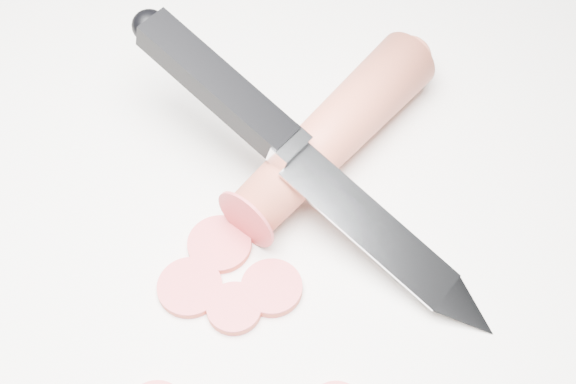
# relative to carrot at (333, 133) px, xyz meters

# --- Properties ---
(ground) EXTENTS (2.40, 2.40, 0.00)m
(ground) POSITION_rel_carrot_xyz_m (-0.03, -0.09, -0.02)
(ground) COLOR silver
(ground) RESTS_ON ground
(carrot) EXTENTS (0.12, 0.18, 0.04)m
(carrot) POSITION_rel_carrot_xyz_m (0.00, 0.00, 0.00)
(carrot) COLOR #BB4D36
(carrot) RESTS_ON ground
(carrot_slice_2) EXTENTS (0.03, 0.03, 0.01)m
(carrot_slice_2) POSITION_rel_carrot_xyz_m (-0.04, -0.13, -0.02)
(carrot_slice_2) COLOR #C93D43
(carrot_slice_2) RESTS_ON ground
(carrot_slice_4) EXTENTS (0.04, 0.04, 0.01)m
(carrot_slice_4) POSITION_rel_carrot_xyz_m (-0.02, -0.11, -0.02)
(carrot_slice_4) COLOR #C93D43
(carrot_slice_4) RESTS_ON ground
(carrot_slice_5) EXTENTS (0.04, 0.04, 0.01)m
(carrot_slice_5) POSITION_rel_carrot_xyz_m (-0.06, -0.09, -0.02)
(carrot_slice_5) COLOR #C93D43
(carrot_slice_5) RESTS_ON ground
(carrot_slice_7) EXTENTS (0.04, 0.04, 0.01)m
(carrot_slice_7) POSITION_rel_carrot_xyz_m (-0.07, -0.12, -0.02)
(carrot_slice_7) COLOR #C93D43
(carrot_slice_7) RESTS_ON ground
(kitchen_knife) EXTENTS (0.28, 0.16, 0.09)m
(kitchen_knife) POSITION_rel_carrot_xyz_m (-0.01, -0.04, 0.02)
(kitchen_knife) COLOR silver
(kitchen_knife) RESTS_ON ground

